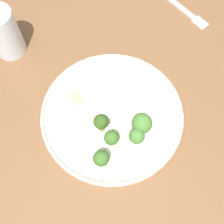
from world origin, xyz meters
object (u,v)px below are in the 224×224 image
at_px(broccoli_floret_small_sprig, 142,124).
at_px(broccoli_floret_right_tilted, 101,122).
at_px(seared_scallop_center_golden, 100,94).
at_px(seared_scallop_on_noodles, 121,93).
at_px(broccoli_floret_split_head, 101,158).
at_px(dinner_plate, 112,114).
at_px(water_glass, 5,35).
at_px(seared_scallop_tiny_bay, 85,80).
at_px(broccoli_floret_left_leaning, 137,136).
at_px(broccoli_floret_front_edge, 112,138).
at_px(seared_scallop_rear_pale, 77,97).
at_px(dinner_fork, 180,7).

distance_m(broccoli_floret_small_sprig, broccoli_floret_right_tilted, 0.08).
height_order(seared_scallop_center_golden, seared_scallop_on_noodles, seared_scallop_center_golden).
bearing_deg(seared_scallop_on_noodles, broccoli_floret_split_head, -46.23).
bearing_deg(dinner_plate, water_glass, -157.38).
bearing_deg(seared_scallop_tiny_bay, broccoli_floret_left_leaning, 6.82).
xyz_separation_m(seared_scallop_tiny_bay, broccoli_floret_left_leaning, (0.16, 0.02, 0.02)).
bearing_deg(broccoli_floret_front_edge, broccoli_floret_right_tilted, -177.21).
xyz_separation_m(broccoli_floret_front_edge, broccoli_floret_left_leaning, (0.02, 0.04, 0.00)).
height_order(seared_scallop_tiny_bay, broccoli_floret_split_head, broccoli_floret_split_head).
xyz_separation_m(seared_scallop_rear_pale, seared_scallop_tiny_bay, (-0.03, 0.03, 0.00)).
xyz_separation_m(seared_scallop_center_golden, dinner_fork, (-0.12, 0.30, -0.02)).
height_order(seared_scallop_center_golden, dinner_fork, seared_scallop_center_golden).
bearing_deg(seared_scallop_center_golden, broccoli_floret_right_tilted, -28.12).
bearing_deg(broccoli_floret_small_sprig, broccoli_floret_right_tilted, -122.60).
height_order(seared_scallop_center_golden, broccoli_floret_small_sprig, broccoli_floret_small_sprig).
bearing_deg(seared_scallop_rear_pale, seared_scallop_tiny_bay, 127.53).
distance_m(seared_scallop_rear_pale, broccoli_floret_split_head, 0.14).
relative_size(broccoli_floret_left_leaning, water_glass, 0.41).
bearing_deg(dinner_plate, broccoli_floret_right_tilted, -64.21).
height_order(seared_scallop_on_noodles, seared_scallop_rear_pale, seared_scallop_rear_pale).
bearing_deg(seared_scallop_tiny_bay, seared_scallop_rear_pale, -52.47).
height_order(dinner_plate, broccoli_floret_right_tilted, broccoli_floret_right_tilted).
bearing_deg(seared_scallop_on_noodles, seared_scallop_tiny_bay, -142.37).
distance_m(broccoli_floret_right_tilted, water_glass, 0.29).
relative_size(dinner_plate, broccoli_floret_left_leaning, 6.35).
height_order(dinner_plate, broccoli_floret_small_sprig, broccoli_floret_small_sprig).
bearing_deg(seared_scallop_rear_pale, seared_scallop_on_noodles, 65.94).
bearing_deg(dinner_plate, broccoli_floret_left_leaning, 7.16).
bearing_deg(broccoli_floret_split_head, seared_scallop_rear_pale, 170.53).
bearing_deg(broccoli_floret_left_leaning, dinner_fork, 129.54).
bearing_deg(seared_scallop_on_noodles, seared_scallop_rear_pale, -114.06).
bearing_deg(water_glass, seared_scallop_center_golden, 26.85).
bearing_deg(water_glass, broccoli_floret_left_leaning, 19.47).
bearing_deg(broccoli_floret_split_head, broccoli_floret_small_sprig, 100.27).
distance_m(seared_scallop_on_noodles, broccoli_floret_right_tilted, 0.09).
height_order(dinner_plate, water_glass, water_glass).
height_order(broccoli_floret_left_leaning, broccoli_floret_right_tilted, broccoli_floret_right_tilted).
height_order(broccoli_floret_small_sprig, dinner_fork, broccoli_floret_small_sprig).
bearing_deg(broccoli_floret_small_sprig, seared_scallop_tiny_bay, -164.58).
distance_m(seared_scallop_on_noodles, broccoli_floret_front_edge, 0.11).
distance_m(seared_scallop_tiny_bay, dinner_fork, 0.32).
distance_m(seared_scallop_on_noodles, seared_scallop_tiny_bay, 0.08).
height_order(broccoli_floret_split_head, broccoli_floret_left_leaning, broccoli_floret_split_head).
relative_size(dinner_plate, seared_scallop_tiny_bay, 11.02).
bearing_deg(seared_scallop_center_golden, broccoli_floret_split_head, -29.09).
xyz_separation_m(dinner_plate, seared_scallop_center_golden, (-0.05, -0.00, 0.01)).
bearing_deg(broccoli_floret_left_leaning, broccoli_floret_split_head, -88.36).
relative_size(seared_scallop_center_golden, dinner_fork, 0.18).
bearing_deg(broccoli_floret_right_tilted, seared_scallop_tiny_bay, 167.63).
relative_size(broccoli_floret_split_head, water_glass, 0.43).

